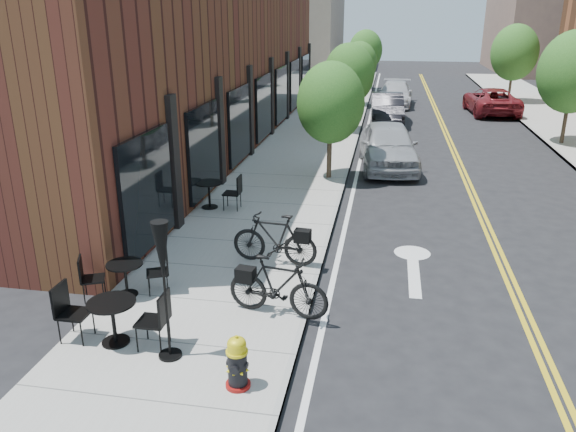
# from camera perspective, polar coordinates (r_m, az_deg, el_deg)

# --- Properties ---
(ground) EXTENTS (120.00, 120.00, 0.00)m
(ground) POSITION_cam_1_polar(r_m,az_deg,el_deg) (10.71, 2.15, -10.01)
(ground) COLOR black
(ground) RESTS_ON ground
(sidewalk_near) EXTENTS (4.00, 70.00, 0.12)m
(sidewalk_near) POSITION_cam_1_polar(r_m,az_deg,el_deg) (20.17, 0.49, 4.78)
(sidewalk_near) COLOR #9E9B93
(sidewalk_near) RESTS_ON ground
(building_near) EXTENTS (5.00, 28.00, 7.00)m
(building_near) POSITION_cam_1_polar(r_m,az_deg,el_deg) (24.52, -8.67, 15.44)
(building_near) COLOR #4C1F18
(building_near) RESTS_ON ground
(bg_building_left) EXTENTS (8.00, 14.00, 10.00)m
(bg_building_left) POSITION_cam_1_polar(r_m,az_deg,el_deg) (57.93, 0.94, 19.64)
(bg_building_left) COLOR #726656
(bg_building_left) RESTS_ON ground
(bg_building_right) EXTENTS (10.00, 16.00, 12.00)m
(bg_building_right) POSITION_cam_1_polar(r_m,az_deg,el_deg) (61.01, 25.51, 18.79)
(bg_building_right) COLOR brown
(bg_building_right) RESTS_ON ground
(tree_near_a) EXTENTS (2.20, 2.20, 3.81)m
(tree_near_a) POSITION_cam_1_polar(r_m,az_deg,el_deg) (18.49, 4.35, 11.39)
(tree_near_a) COLOR #382B1E
(tree_near_a) RESTS_ON sidewalk_near
(tree_near_b) EXTENTS (2.30, 2.30, 3.98)m
(tree_near_b) POSITION_cam_1_polar(r_m,az_deg,el_deg) (26.39, 6.22, 14.14)
(tree_near_b) COLOR #382B1E
(tree_near_b) RESTS_ON sidewalk_near
(tree_near_c) EXTENTS (2.10, 2.10, 3.67)m
(tree_near_c) POSITION_cam_1_polar(r_m,az_deg,el_deg) (34.36, 7.22, 15.13)
(tree_near_c) COLOR #382B1E
(tree_near_c) RESTS_ON sidewalk_near
(tree_near_d) EXTENTS (2.40, 2.40, 4.11)m
(tree_near_d) POSITION_cam_1_polar(r_m,az_deg,el_deg) (42.31, 7.88, 16.34)
(tree_near_d) COLOR #382B1E
(tree_near_d) RESTS_ON sidewalk_near
(tree_far_b) EXTENTS (2.80, 2.80, 4.62)m
(tree_far_b) POSITION_cam_1_polar(r_m,az_deg,el_deg) (26.35, 26.99, 12.90)
(tree_far_b) COLOR #382B1E
(tree_far_b) RESTS_ON sidewalk_far
(tree_far_c) EXTENTS (2.80, 2.80, 4.62)m
(tree_far_c) POSITION_cam_1_polar(r_m,az_deg,el_deg) (37.99, 22.02, 15.14)
(tree_far_c) COLOR #382B1E
(tree_far_c) RESTS_ON sidewalk_far
(fire_hydrant) EXTENTS (0.41, 0.41, 0.86)m
(fire_hydrant) POSITION_cam_1_polar(r_m,az_deg,el_deg) (8.51, -5.17, -14.62)
(fire_hydrant) COLOR maroon
(fire_hydrant) RESTS_ON sidewalk_near
(bicycle_left) EXTENTS (1.96, 0.73, 1.15)m
(bicycle_left) POSITION_cam_1_polar(r_m,az_deg,el_deg) (12.26, -1.38, -2.33)
(bicycle_left) COLOR black
(bicycle_left) RESTS_ON sidewalk_near
(bicycle_right) EXTENTS (1.97, 0.82, 1.15)m
(bicycle_right) POSITION_cam_1_polar(r_m,az_deg,el_deg) (10.21, -1.02, -7.16)
(bicycle_right) COLOR black
(bicycle_right) RESTS_ON sidewalk_near
(bistro_set_a) EXTENTS (1.85, 0.80, 1.00)m
(bistro_set_a) POSITION_cam_1_polar(r_m,az_deg,el_deg) (9.85, -17.36, -9.68)
(bistro_set_a) COLOR black
(bistro_set_a) RESTS_ON sidewalk_near
(bistro_set_b) EXTENTS (1.65, 1.03, 0.88)m
(bistro_set_b) POSITION_cam_1_polar(r_m,az_deg,el_deg) (11.39, -16.19, -5.73)
(bistro_set_b) COLOR black
(bistro_set_b) RESTS_ON sidewalk_near
(bistro_set_c) EXTENTS (1.80, 0.79, 0.97)m
(bistro_set_c) POSITION_cam_1_polar(r_m,az_deg,el_deg) (15.98, -8.02, 2.53)
(bistro_set_c) COLOR black
(bistro_set_c) RESTS_ON sidewalk_near
(patio_umbrella) EXTENTS (0.38, 0.38, 2.32)m
(patio_umbrella) POSITION_cam_1_polar(r_m,az_deg,el_deg) (8.74, -12.63, -4.60)
(patio_umbrella) COLOR black
(patio_umbrella) RESTS_ON sidewalk_near
(parked_car_a) EXTENTS (2.44, 4.97, 1.63)m
(parked_car_a) POSITION_cam_1_polar(r_m,az_deg,el_deg) (20.76, 10.12, 7.06)
(parked_car_a) COLOR #A1A3A9
(parked_car_a) RESTS_ON ground
(parked_car_b) EXTENTS (1.79, 4.58, 1.49)m
(parked_car_b) POSITION_cam_1_polar(r_m,az_deg,el_deg) (29.53, 10.03, 10.71)
(parked_car_b) COLOR black
(parked_car_b) RESTS_ON ground
(parked_car_c) EXTENTS (2.24, 4.99, 1.42)m
(parked_car_c) POSITION_cam_1_polar(r_m,az_deg,el_deg) (35.33, 10.81, 12.09)
(parked_car_c) COLOR #BCBCC1
(parked_car_c) RESTS_ON ground
(parked_car_far) EXTENTS (2.73, 5.33, 1.44)m
(parked_car_far) POSITION_cam_1_polar(r_m,az_deg,el_deg) (33.77, 19.93, 10.94)
(parked_car_far) COLOR maroon
(parked_car_far) RESTS_ON ground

